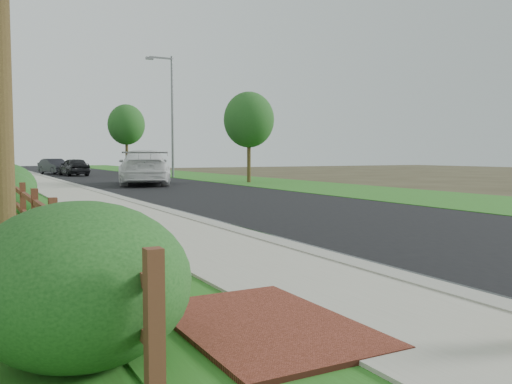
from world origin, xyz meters
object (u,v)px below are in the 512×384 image
ranch_fence (28,209)px  dark_car_mid (74,167)px  streetlight (170,109)px  white_suv (143,168)px

ranch_fence → dark_car_mid: size_ratio=4.06×
ranch_fence → streetlight: streetlight is taller
streetlight → white_suv: bearing=-118.5°
white_suv → dark_car_mid: (-1.25, 14.94, -0.25)m
white_suv → streetlight: size_ratio=0.75×
ranch_fence → white_suv: 19.44m
ranch_fence → streetlight: size_ratio=1.92×
ranch_fence → white_suv: size_ratio=2.56×
ranch_fence → dark_car_mid: dark_car_mid is taller
white_suv → dark_car_mid: bearing=-70.2°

